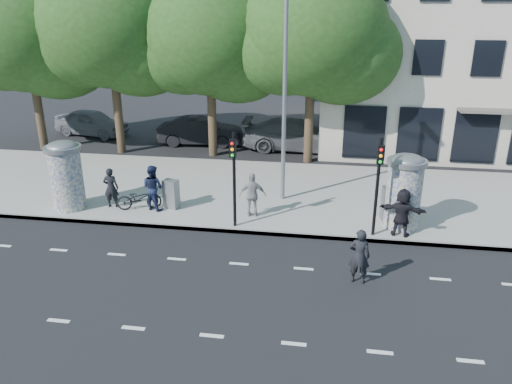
% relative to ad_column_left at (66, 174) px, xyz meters
% --- Properties ---
extents(ground, '(120.00, 120.00, 0.00)m').
position_rel_ad_column_left_xyz_m(ground, '(7.20, -4.50, -1.54)').
color(ground, black).
rests_on(ground, ground).
extents(sidewalk, '(40.00, 8.00, 0.15)m').
position_rel_ad_column_left_xyz_m(sidewalk, '(7.20, 3.00, -1.46)').
color(sidewalk, gray).
rests_on(sidewalk, ground).
extents(curb, '(40.00, 0.10, 0.16)m').
position_rel_ad_column_left_xyz_m(curb, '(7.20, -0.95, -1.46)').
color(curb, slate).
rests_on(curb, ground).
extents(lane_dash_near, '(32.00, 0.12, 0.01)m').
position_rel_ad_column_left_xyz_m(lane_dash_near, '(7.20, -6.70, -1.53)').
color(lane_dash_near, silver).
rests_on(lane_dash_near, ground).
extents(lane_dash_far, '(32.00, 0.12, 0.01)m').
position_rel_ad_column_left_xyz_m(lane_dash_far, '(7.20, -3.10, -1.53)').
color(lane_dash_far, silver).
rests_on(lane_dash_far, ground).
extents(ad_column_left, '(1.36, 1.36, 2.65)m').
position_rel_ad_column_left_xyz_m(ad_column_left, '(0.00, 0.00, 0.00)').
color(ad_column_left, beige).
rests_on(ad_column_left, sidewalk).
extents(ad_column_right, '(1.36, 1.36, 2.65)m').
position_rel_ad_column_left_xyz_m(ad_column_right, '(12.40, 0.20, 0.00)').
color(ad_column_right, beige).
rests_on(ad_column_right, sidewalk).
extents(traffic_pole_near, '(0.22, 0.31, 3.40)m').
position_rel_ad_column_left_xyz_m(traffic_pole_near, '(6.60, -0.71, 0.69)').
color(traffic_pole_near, black).
rests_on(traffic_pole_near, sidewalk).
extents(traffic_pole_far, '(0.22, 0.31, 3.40)m').
position_rel_ad_column_left_xyz_m(traffic_pole_far, '(11.40, -0.71, 0.69)').
color(traffic_pole_far, black).
rests_on(traffic_pole_far, sidewalk).
extents(street_lamp, '(0.25, 0.93, 8.00)m').
position_rel_ad_column_left_xyz_m(street_lamp, '(8.00, 2.13, 3.26)').
color(street_lamp, slate).
rests_on(street_lamp, sidewalk).
extents(tree_far_left, '(7.20, 7.20, 9.26)m').
position_rel_ad_column_left_xyz_m(tree_far_left, '(-5.80, 8.00, 4.65)').
color(tree_far_left, '#38281C').
rests_on(tree_far_left, ground).
extents(tree_mid_left, '(7.20, 7.20, 9.57)m').
position_rel_ad_column_left_xyz_m(tree_mid_left, '(-1.30, 8.00, 4.96)').
color(tree_mid_left, '#38281C').
rests_on(tree_mid_left, ground).
extents(tree_near_left, '(6.80, 6.80, 8.97)m').
position_rel_ad_column_left_xyz_m(tree_near_left, '(3.70, 8.20, 4.53)').
color(tree_near_left, '#38281C').
rests_on(tree_near_left, ground).
extents(tree_center, '(7.00, 7.00, 9.30)m').
position_rel_ad_column_left_xyz_m(tree_center, '(8.70, 7.80, 4.77)').
color(tree_center, '#38281C').
rests_on(tree_center, ground).
extents(building, '(20.30, 15.85, 12.00)m').
position_rel_ad_column_left_xyz_m(building, '(19.20, 15.49, 4.46)').
color(building, '#B6A998').
rests_on(building, ground).
extents(ped_b, '(0.61, 0.44, 1.57)m').
position_rel_ad_column_left_xyz_m(ped_b, '(1.58, 0.34, -0.60)').
color(ped_b, black).
rests_on(ped_b, sidewalk).
extents(ped_c, '(1.03, 0.92, 1.75)m').
position_rel_ad_column_left_xyz_m(ped_c, '(3.24, 0.38, -0.51)').
color(ped_c, '#18213E').
rests_on(ped_c, sidewalk).
extents(ped_e, '(1.04, 0.69, 1.66)m').
position_rel_ad_column_left_xyz_m(ped_e, '(7.08, 0.30, -0.56)').
color(ped_e, '#939395').
rests_on(ped_e, sidewalk).
extents(ped_f, '(1.64, 0.86, 1.68)m').
position_rel_ad_column_left_xyz_m(ped_f, '(12.30, -0.56, -0.55)').
color(ped_f, black).
rests_on(ped_f, sidewalk).
extents(man_road, '(0.63, 0.44, 1.66)m').
position_rel_ad_column_left_xyz_m(man_road, '(10.79, -3.60, -0.71)').
color(man_road, black).
rests_on(man_road, ground).
extents(bicycle, '(1.11, 1.77, 0.88)m').
position_rel_ad_column_left_xyz_m(bicycle, '(2.69, 0.29, -0.95)').
color(bicycle, black).
rests_on(bicycle, sidewalk).
extents(cabinet_left, '(0.62, 0.51, 1.13)m').
position_rel_ad_column_left_xyz_m(cabinet_left, '(3.88, 0.59, -0.82)').
color(cabinet_left, gray).
rests_on(cabinet_left, sidewalk).
extents(cabinet_right, '(0.64, 0.50, 1.23)m').
position_rel_ad_column_left_xyz_m(cabinet_right, '(12.05, 0.78, -0.77)').
color(cabinet_right, slate).
rests_on(cabinet_right, sidewalk).
extents(car_left, '(2.80, 4.86, 1.56)m').
position_rel_ad_column_left_xyz_m(car_left, '(-4.51, 11.24, -0.76)').
color(car_left, slate).
rests_on(car_left, ground).
extents(car_mid, '(2.00, 4.80, 1.54)m').
position_rel_ad_column_left_xyz_m(car_mid, '(2.53, 10.15, -0.77)').
color(car_mid, black).
rests_on(car_mid, ground).
extents(car_right, '(2.53, 5.83, 1.67)m').
position_rel_ad_column_left_xyz_m(car_right, '(7.93, 9.91, -0.70)').
color(car_right, '#505257').
rests_on(car_right, ground).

